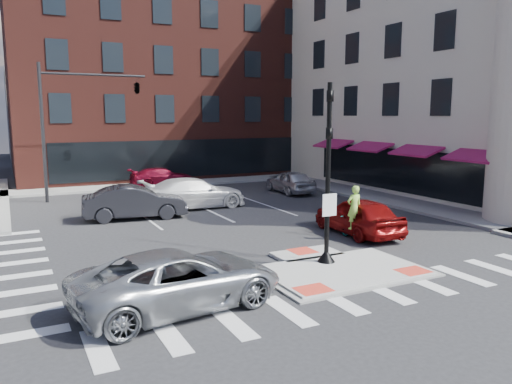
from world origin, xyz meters
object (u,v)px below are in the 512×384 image
bg_car_dark (135,202)px  cyclist (354,222)px  red_sedan (358,216)px  bg_car_silver (290,182)px  white_pickup (194,193)px  silver_suv (179,279)px  bg_car_red (162,177)px

bg_car_dark → cyclist: cyclist is taller
red_sedan → bg_car_silver: red_sedan is taller
red_sedan → bg_car_dark: (-7.77, 7.50, 0.02)m
white_pickup → red_sedan: bearing=-156.6°
white_pickup → silver_suv: bearing=156.7°
red_sedan → cyclist: size_ratio=2.09×
silver_suv → bg_car_red: size_ratio=1.23×
bg_car_red → bg_car_dark: bearing=154.7°
bg_car_red → cyclist: 18.88m
white_pickup → bg_car_red: bearing=-7.3°
white_pickup → bg_car_red: size_ratio=1.26×
silver_suv → cyclist: size_ratio=2.51×
white_pickup → cyclist: 10.17m
cyclist → bg_car_silver: bearing=-106.2°
bg_car_dark → bg_car_red: bg_car_dark is taller
red_sedan → white_pickup: white_pickup is taller
white_pickup → bg_car_silver: white_pickup is taller
bg_car_dark → bg_car_silver: bearing=-63.9°
bg_car_dark → bg_car_silver: bg_car_dark is taller
silver_suv → red_sedan: size_ratio=1.20×
red_sedan → cyclist: cyclist is taller
cyclist → bg_car_dark: bearing=-47.0°
silver_suv → bg_car_dark: 12.11m
red_sedan → bg_car_red: (-3.38, 18.00, -0.14)m
white_pickup → bg_car_red: (0.84, 9.13, -0.17)m
bg_car_red → white_pickup: bearing=172.1°
silver_suv → white_pickup: (5.20, 13.37, 0.06)m
silver_suv → red_sedan: (9.42, 4.50, 0.02)m
silver_suv → bg_car_dark: (1.66, 12.00, 0.04)m
red_sedan → cyclist: (-0.78, -0.70, -0.04)m
red_sedan → bg_car_dark: 10.80m
red_sedan → cyclist: bearing=45.0°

